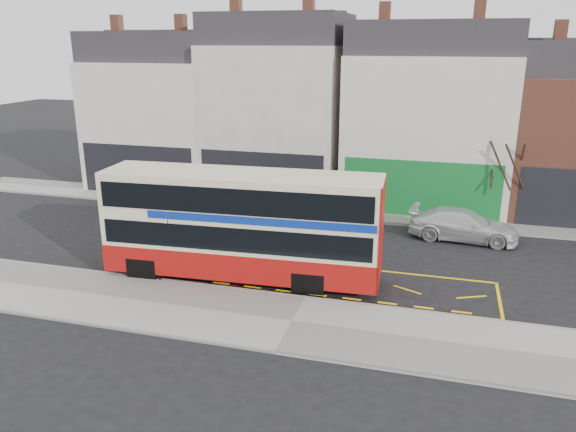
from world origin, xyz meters
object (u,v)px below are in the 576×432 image
(double_decker_bus, at_px, (243,224))
(car_grey, at_px, (325,206))
(street_tree_right, at_px, (508,152))
(car_silver, at_px, (182,197))
(street_tree_left, at_px, (136,116))
(bus_stop_post, at_px, (159,240))
(car_white, at_px, (463,225))

(double_decker_bus, distance_m, car_grey, 8.93)
(street_tree_right, bearing_deg, double_decker_bus, -136.00)
(car_silver, bearing_deg, street_tree_left, 52.53)
(double_decker_bus, height_order, car_grey, double_decker_bus)
(bus_stop_post, height_order, car_white, bus_stop_post)
(bus_stop_post, xyz_separation_m, street_tree_right, (13.62, 11.59, 2.03))
(car_silver, xyz_separation_m, street_tree_right, (17.35, 1.98, 3.13))
(car_silver, relative_size, car_white, 0.85)
(double_decker_bus, relative_size, street_tree_left, 1.59)
(double_decker_bus, relative_size, car_white, 2.18)
(car_silver, xyz_separation_m, car_white, (15.40, -1.00, 0.00))
(car_silver, bearing_deg, double_decker_bus, -143.54)
(bus_stop_post, bearing_deg, car_silver, 115.78)
(street_tree_left, distance_m, street_tree_right, 21.75)
(car_silver, xyz_separation_m, car_grey, (8.23, 0.40, -0.03))
(double_decker_bus, height_order, car_white, double_decker_bus)
(street_tree_left, bearing_deg, bus_stop_post, -57.34)
(street_tree_right, bearing_deg, car_grey, -170.16)
(bus_stop_post, bearing_deg, street_tree_right, 44.96)
(bus_stop_post, height_order, car_silver, bus_stop_post)
(car_silver, bearing_deg, car_white, -96.51)
(car_grey, bearing_deg, street_tree_right, -94.61)
(double_decker_bus, distance_m, street_tree_left, 16.02)
(car_grey, relative_size, street_tree_right, 0.76)
(double_decker_bus, relative_size, car_silver, 2.57)
(bus_stop_post, bearing_deg, street_tree_left, 127.21)
(car_grey, height_order, car_white, car_white)
(street_tree_right, bearing_deg, car_white, -123.15)
(double_decker_bus, distance_m, car_silver, 10.78)
(car_grey, distance_m, street_tree_right, 9.78)
(bus_stop_post, relative_size, street_tree_left, 0.40)
(car_white, bearing_deg, car_grey, 83.01)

